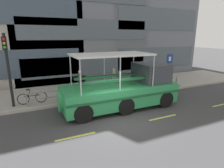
{
  "coord_description": "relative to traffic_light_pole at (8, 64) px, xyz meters",
  "views": [
    {
      "loc": [
        -3.9,
        -8.13,
        4.27
      ],
      "look_at": [
        0.79,
        2.33,
        1.3
      ],
      "focal_mm": 29.35,
      "sensor_mm": 36.0,
      "label": 1
    }
  ],
  "objects": [
    {
      "name": "ground_plane",
      "position": [
        5.08,
        -3.73,
        -2.77
      ],
      "size": [
        120.0,
        120.0,
        0.0
      ],
      "primitive_type": "plane",
      "color": "#3D3D3F"
    },
    {
      "name": "sidewalk",
      "position": [
        5.08,
        1.87,
        -2.68
      ],
      "size": [
        32.0,
        4.8,
        0.18
      ],
      "primitive_type": "cube",
      "color": "#99968E",
      "rests_on": "ground_plane"
    },
    {
      "name": "curb_edge",
      "position": [
        5.08,
        -0.62,
        -2.68
      ],
      "size": [
        32.0,
        0.18,
        0.18
      ],
      "primitive_type": "cube",
      "color": "#B2ADA3",
      "rests_on": "ground_plane"
    },
    {
      "name": "lane_centreline",
      "position": [
        5.08,
        -4.62,
        -2.77
      ],
      "size": [
        25.8,
        0.12,
        0.01
      ],
      "color": "#DBD64C",
      "rests_on": "ground_plane"
    },
    {
      "name": "curb_guardrail",
      "position": [
        6.59,
        -0.28,
        -2.05
      ],
      "size": [
        11.75,
        0.09,
        0.81
      ],
      "color": "gray",
      "rests_on": "sidewalk"
    },
    {
      "name": "traffic_light_pole",
      "position": [
        0.0,
        0.0,
        0.0
      ],
      "size": [
        0.24,
        0.46,
        4.29
      ],
      "color": "black",
      "rests_on": "sidewalk"
    },
    {
      "name": "parking_sign",
      "position": [
        11.85,
        0.15,
        -0.77
      ],
      "size": [
        0.6,
        0.12,
        2.68
      ],
      "color": "#4C4F54",
      "rests_on": "sidewalk"
    },
    {
      "name": "leaned_bicycle",
      "position": [
        1.08,
        0.12,
        -2.22
      ],
      "size": [
        1.74,
        0.46,
        0.96
      ],
      "color": "black",
      "rests_on": "sidewalk"
    },
    {
      "name": "duck_tour_boat",
      "position": [
        6.5,
        -2.25,
        -1.67
      ],
      "size": [
        8.72,
        2.65,
        3.34
      ],
      "color": "#2D9351",
      "rests_on": "ground_plane"
    },
    {
      "name": "pedestrian_near_bow",
      "position": [
        10.1,
        0.84,
        -1.56
      ],
      "size": [
        0.49,
        0.25,
        1.71
      ],
      "color": "#47423D",
      "rests_on": "sidewalk"
    },
    {
      "name": "pedestrian_mid_left",
      "position": [
        7.05,
        0.85,
        -1.56
      ],
      "size": [
        0.23,
        0.49,
        1.71
      ],
      "color": "#1E2338",
      "rests_on": "sidewalk"
    },
    {
      "name": "pedestrian_mid_right",
      "position": [
        4.45,
        1.25,
        -1.58
      ],
      "size": [
        0.28,
        0.46,
        1.68
      ],
      "color": "black",
      "rests_on": "sidewalk"
    }
  ]
}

